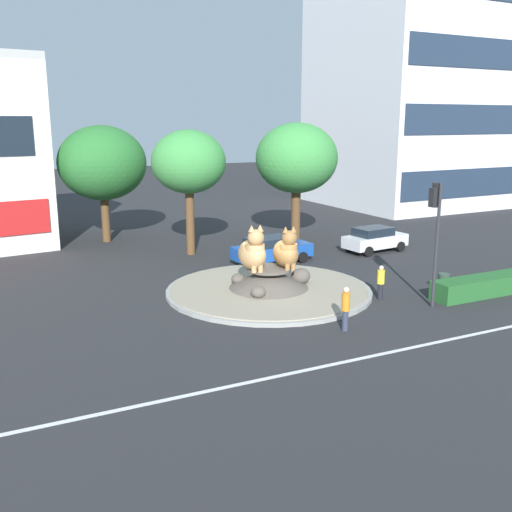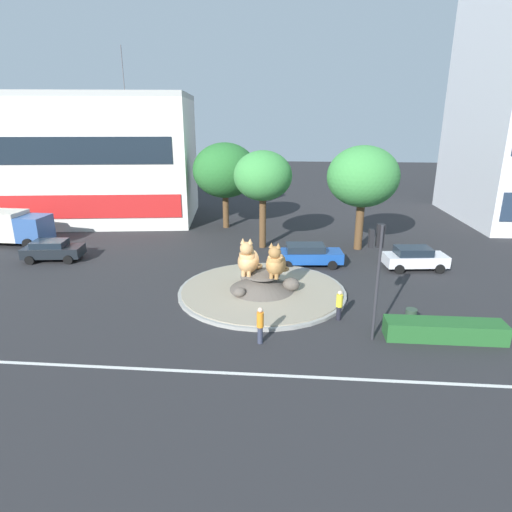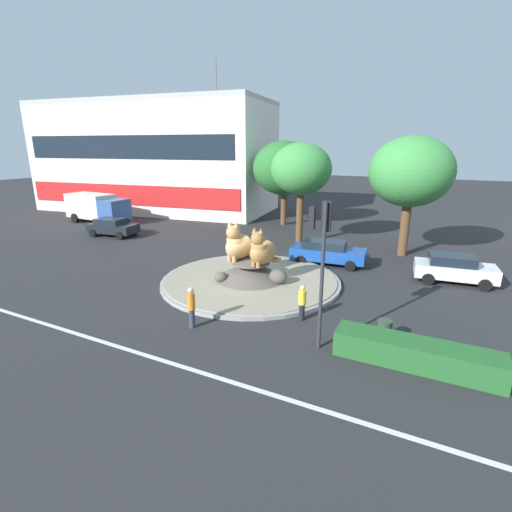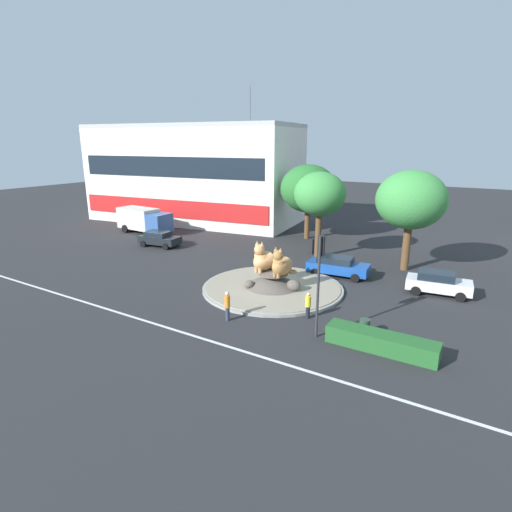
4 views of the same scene
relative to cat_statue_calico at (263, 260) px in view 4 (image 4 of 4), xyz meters
name	(u,v)px [view 4 (image 4 of 4)]	position (x,y,z in m)	size (l,w,h in m)	color
ground_plane	(273,289)	(0.82, -0.05, -2.03)	(160.00, 160.00, 0.00)	#28282B
lane_centreline	(195,336)	(0.82, -8.56, -2.03)	(112.00, 0.20, 0.01)	silver
roundabout_island	(273,284)	(0.83, -0.05, -1.66)	(9.88, 9.88, 1.22)	gray
cat_statue_calico	(263,260)	(0.00, 0.00, 0.00)	(1.55, 2.24, 2.22)	tan
cat_statue_tabby	(281,265)	(1.63, -0.31, -0.05)	(1.53, 2.11, 2.07)	#9E703D
traffic_light_mast	(318,264)	(6.28, -5.13, 1.97)	(0.71, 0.57, 5.49)	#2D2D33
shophouse_block	(194,174)	(-20.84, 17.79, 4.01)	(27.76, 14.64, 16.74)	silver
clipped_hedge_strip	(381,342)	(9.70, -4.89, -1.58)	(5.45, 1.20, 0.90)	#235B28
broadleaf_tree_behind_island	(320,194)	(0.19, 9.31, 3.59)	(4.46, 4.46, 7.57)	brown
second_tree_near_tower	(308,189)	(-3.70, 15.50, 3.27)	(5.81, 5.81, 7.79)	brown
third_tree_left	(411,200)	(7.72, 9.49, 3.61)	(5.39, 5.39, 7.97)	brown
pedestrian_yellow_shirt	(308,305)	(4.99, -3.27, -1.19)	(0.34, 0.34, 1.60)	black
pedestrian_orange_shirt	(227,305)	(1.16, -6.01, -1.07)	(0.33, 0.33, 1.79)	#33384C
sedan_on_far_lane	(337,266)	(3.64, 5.12, -1.22)	(4.80, 2.36, 1.53)	#19479E
hatchback_near_shophouse	(438,283)	(10.86, 4.94, -1.21)	(4.30, 2.34, 1.57)	silver
parked_car_right	(159,238)	(-14.72, 4.74, -1.24)	(4.26, 2.47, 1.48)	black
delivery_box_truck	(144,220)	(-20.55, 8.36, -0.50)	(6.91, 2.91, 2.76)	#335693
litter_bin	(364,327)	(8.48, -3.65, -1.58)	(0.56, 0.56, 0.90)	#2D4233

